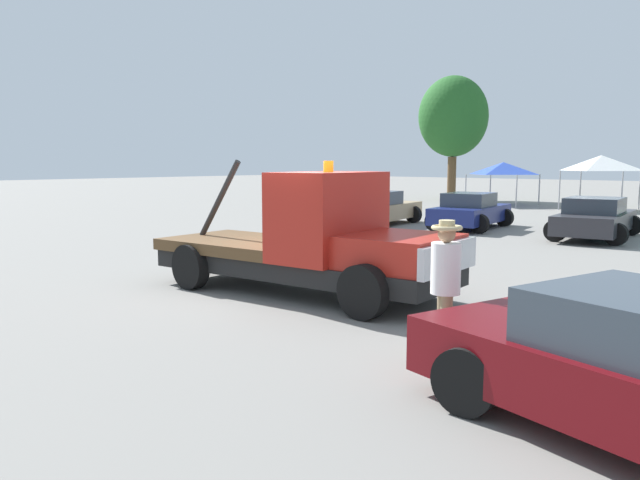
# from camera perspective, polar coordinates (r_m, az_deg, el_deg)

# --- Properties ---
(ground_plane) EXTENTS (160.00, 160.00, 0.00)m
(ground_plane) POSITION_cam_1_polar(r_m,az_deg,el_deg) (11.89, -1.81, -4.83)
(ground_plane) COLOR gray
(tow_truck) EXTENTS (6.21, 2.63, 2.51)m
(tow_truck) POSITION_cam_1_polar(r_m,az_deg,el_deg) (11.49, -0.34, -0.35)
(tow_truck) COLOR black
(tow_truck) RESTS_ON ground
(person_near_truck) EXTENTS (0.39, 0.39, 1.75)m
(person_near_truck) POSITION_cam_1_polar(r_m,az_deg,el_deg) (7.99, 11.41, -3.34)
(person_near_truck) COLOR #847051
(person_near_truck) RESTS_ON ground
(parked_car_tan) EXTENTS (2.92, 5.13, 1.34)m
(parked_car_tan) POSITION_cam_1_polar(r_m,az_deg,el_deg) (24.48, 5.15, 2.86)
(parked_car_tan) COLOR tan
(parked_car_tan) RESTS_ON ground
(parked_car_navy) EXTENTS (2.77, 4.52, 1.34)m
(parked_car_navy) POSITION_cam_1_polar(r_m,az_deg,el_deg) (23.82, 13.58, 2.57)
(parked_car_navy) COLOR navy
(parked_car_navy) RESTS_ON ground
(parked_car_charcoal) EXTENTS (2.82, 4.83, 1.34)m
(parked_car_charcoal) POSITION_cam_1_polar(r_m,az_deg,el_deg) (22.00, 23.85, 1.80)
(parked_car_charcoal) COLOR #2D2D33
(parked_car_charcoal) RESTS_ON ground
(canopy_tent_blue) EXTENTS (3.09, 3.09, 2.46)m
(canopy_tent_blue) POSITION_cam_1_polar(r_m,az_deg,el_deg) (37.07, 16.42, 6.30)
(canopy_tent_blue) COLOR #9E9EA3
(canopy_tent_blue) RESTS_ON ground
(canopy_tent_white) EXTENTS (3.10, 3.10, 2.81)m
(canopy_tent_white) POSITION_cam_1_polar(r_m,az_deg,el_deg) (35.48, 24.32, 6.43)
(canopy_tent_white) COLOR #9E9EA3
(canopy_tent_white) RESTS_ON ground
(tree_center) EXTENTS (4.49, 4.49, 8.01)m
(tree_center) POSITION_cam_1_polar(r_m,az_deg,el_deg) (42.15, 12.09, 10.95)
(tree_center) COLOR brown
(tree_center) RESTS_ON ground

